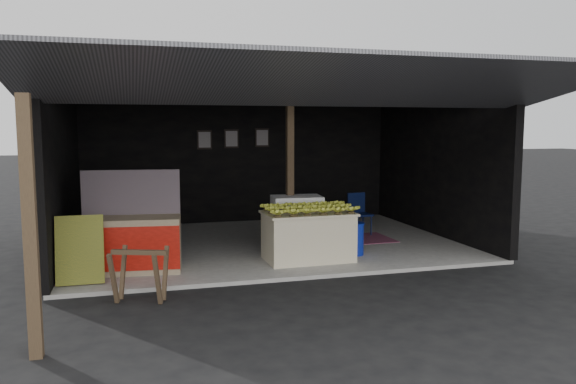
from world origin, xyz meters
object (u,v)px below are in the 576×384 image
object	(u,v)px
white_crate	(297,223)
plastic_chair	(358,210)
neighbor_stall	(131,241)
sawhorse	(140,269)
water_barrel	(353,240)
banana_table	(308,236)

from	to	relation	value
white_crate	plastic_chair	world-z (taller)	white_crate
white_crate	neighbor_stall	distance (m)	2.89
sawhorse	plastic_chair	xyz separation A→B (m)	(4.27, 3.16, 0.12)
white_crate	neighbor_stall	size ratio (longest dim) A/B	0.62
neighbor_stall	water_barrel	xyz separation A→B (m)	(3.59, 0.12, -0.20)
banana_table	plastic_chair	bearing A→B (deg)	46.97
neighbor_stall	sawhorse	distance (m)	1.40
plastic_chair	sawhorse	bearing A→B (deg)	-151.38
neighbor_stall	water_barrel	world-z (taller)	neighbor_stall
banana_table	plastic_chair	size ratio (longest dim) A/B	1.74
plastic_chair	banana_table	bearing A→B (deg)	-139.88
banana_table	neighbor_stall	xyz separation A→B (m)	(-2.74, 0.04, 0.06)
white_crate	water_barrel	bearing A→B (deg)	-33.70
sawhorse	plastic_chair	size ratio (longest dim) A/B	0.93
banana_table	sawhorse	distance (m)	2.97
sawhorse	plastic_chair	world-z (taller)	plastic_chair
water_barrel	white_crate	bearing A→B (deg)	141.77
water_barrel	plastic_chair	xyz separation A→B (m)	(0.78, 1.64, 0.23)
white_crate	banana_table	bearing A→B (deg)	-88.89
plastic_chair	neighbor_stall	bearing A→B (deg)	-165.88
neighbor_stall	plastic_chair	bearing A→B (deg)	28.46
banana_table	water_barrel	bearing A→B (deg)	9.99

